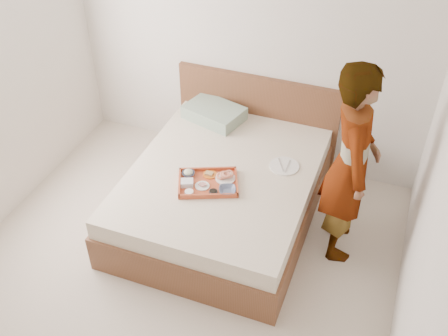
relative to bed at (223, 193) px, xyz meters
name	(u,v)px	position (x,y,z in m)	size (l,w,h in m)	color
ground	(164,292)	(-0.13, -1.00, -0.27)	(3.50, 4.00, 0.01)	beige
wall_back	(248,39)	(-0.13, 1.00, 1.04)	(3.50, 0.01, 2.60)	silver
wall_right	(431,235)	(1.62, -1.00, 1.04)	(0.01, 4.00, 2.60)	silver
bed	(223,193)	(0.00, 0.00, 0.00)	(1.65, 2.00, 0.53)	brown
headboard	(257,118)	(0.00, 0.97, 0.21)	(1.65, 0.06, 0.95)	brown
pillow	(214,113)	(-0.37, 0.74, 0.33)	(0.55, 0.37, 0.13)	#8AA68C
tray	(208,183)	(-0.05, -0.22, 0.29)	(0.50, 0.36, 0.05)	#B43C27
prawn_plate	(225,178)	(0.07, -0.11, 0.28)	(0.17, 0.17, 0.01)	white
navy_bowl_big	(227,190)	(0.14, -0.26, 0.30)	(0.14, 0.14, 0.03)	#1A264E
sauce_dish	(213,192)	(0.04, -0.32, 0.29)	(0.07, 0.07, 0.03)	black
meat_plate	(202,186)	(-0.08, -0.27, 0.28)	(0.12, 0.12, 0.01)	white
bread_plate	(210,174)	(-0.08, -0.11, 0.28)	(0.12, 0.12, 0.01)	orange
salad_bowl	(188,174)	(-0.25, -0.18, 0.30)	(0.11, 0.11, 0.03)	#1A264E
plastic_tub	(187,183)	(-0.21, -0.30, 0.30)	(0.10, 0.09, 0.05)	silver
cheese_round	(189,192)	(-0.15, -0.39, 0.29)	(0.07, 0.07, 0.03)	white
dinner_plate	(284,166)	(0.49, 0.24, 0.27)	(0.26, 0.26, 0.01)	white
person	(351,165)	(1.06, 0.02, 0.62)	(0.64, 0.42, 1.76)	white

